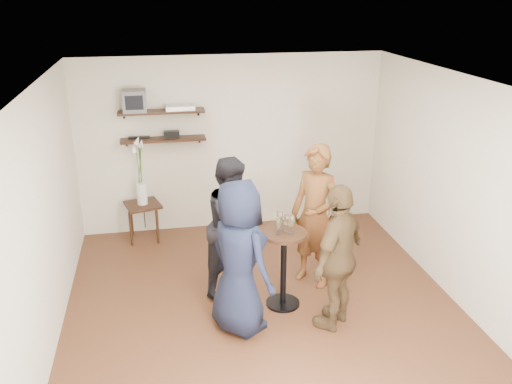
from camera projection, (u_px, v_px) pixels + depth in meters
room at (266, 207)px, 5.74m from camera, size 4.58×5.08×2.68m
shelf_upper at (162, 112)px, 7.55m from camera, size 1.20×0.25×0.04m
shelf_lower at (163, 139)px, 7.70m from camera, size 1.20×0.25×0.04m
crt_monitor at (134, 101)px, 7.43m from camera, size 0.32×0.30×0.30m
dvd_deck at (180, 108)px, 7.58m from camera, size 0.40×0.24×0.06m
radio at (172, 134)px, 7.69m from camera, size 0.22×0.10×0.10m
power_strip at (139, 137)px, 7.67m from camera, size 0.30×0.05×0.03m
side_table at (143, 210)px, 7.82m from camera, size 0.57×0.57×0.56m
vase_lilies at (141, 183)px, 7.68m from camera, size 0.20×0.20×1.03m
drinks_table at (284, 259)px, 6.13m from camera, size 0.51×0.51×0.93m
wine_glass_fl at (278, 223)px, 5.92m from camera, size 0.06×0.06×0.19m
wine_glass_fr at (291, 221)px, 5.93m from camera, size 0.07×0.07×0.21m
wine_glass_bl at (280, 217)px, 6.03m from camera, size 0.07×0.07×0.21m
wine_glass_br at (286, 220)px, 5.98m from camera, size 0.07×0.07×0.20m
person_plaid at (315, 216)px, 6.53m from camera, size 0.75×0.77×1.78m
person_dark at (234, 226)px, 6.37m from camera, size 1.02×1.04×1.69m
person_navy at (239, 258)px, 5.62m from camera, size 0.90×0.99×1.70m
person_brown at (338, 257)px, 5.70m from camera, size 0.96×0.96×1.63m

